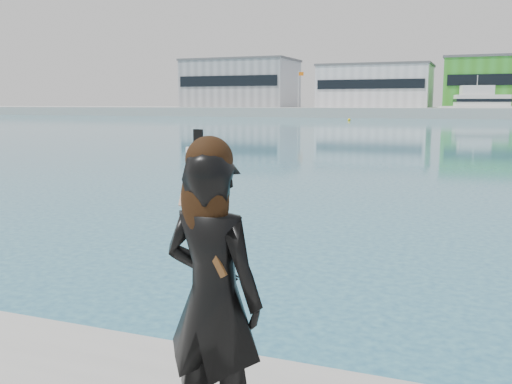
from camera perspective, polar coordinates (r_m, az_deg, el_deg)
far_quay at (r=133.15m, az=21.38°, el=7.44°), size 320.00×40.00×2.00m
warehouse_grey_left at (r=142.58m, az=-1.54°, el=10.81°), size 26.52×16.36×11.50m
warehouse_white at (r=133.14m, az=11.86°, el=10.34°), size 24.48×15.35×9.50m
flagpole_left at (r=130.08m, az=4.29°, el=10.44°), size 1.28×0.16×8.00m
motor_yacht at (r=120.60m, az=21.83°, el=7.97°), size 18.42×8.56×8.30m
buoy_far at (r=97.32m, az=9.29°, el=7.05°), size 0.50×0.50×0.50m
woman at (r=3.45m, az=-4.38°, el=-9.73°), size 0.71×0.52×1.90m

